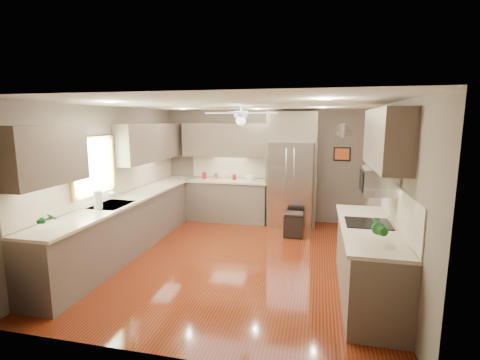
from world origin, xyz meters
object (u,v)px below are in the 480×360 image
at_px(refrigerator, 291,171).
at_px(canister_c, 224,175).
at_px(canister_a, 204,175).
at_px(microwave, 378,181).
at_px(paper_towel, 98,200).
at_px(canister_b, 216,176).
at_px(potted_plant_right, 378,227).
at_px(bowl, 249,180).
at_px(canister_d, 234,177).
at_px(potted_plant_left, 47,219).
at_px(soap_bottle, 112,195).
at_px(stool, 294,225).

bearing_deg(refrigerator, canister_c, 176.20).
relative_size(canister_a, microwave, 0.28).
xyz_separation_m(canister_a, paper_towel, (-0.67, -3.01, 0.06)).
height_order(canister_b, potted_plant_right, potted_plant_right).
relative_size(canister_b, bowl, 0.66).
bearing_deg(refrigerator, bowl, 179.44).
bearing_deg(potted_plant_right, canister_a, 131.62).
distance_m(canister_b, canister_d, 0.42).
distance_m(refrigerator, microwave, 3.03).
xyz_separation_m(canister_a, bowl, (1.05, -0.03, -0.05)).
bearing_deg(potted_plant_left, microwave, 17.96).
xyz_separation_m(soap_bottle, bowl, (1.85, 2.41, -0.07)).
distance_m(canister_d, stool, 1.82).
xyz_separation_m(canister_a, potted_plant_left, (-0.66, -4.04, 0.06)).
bearing_deg(canister_a, canister_b, -4.27).
bearing_deg(potted_plant_right, bowl, 121.08).
height_order(canister_c, bowl, canister_c).
xyz_separation_m(canister_c, stool, (1.65, -0.89, -0.79)).
xyz_separation_m(potted_plant_left, refrigerator, (2.64, 3.99, 0.11)).
distance_m(potted_plant_right, bowl, 4.17).
xyz_separation_m(canister_c, soap_bottle, (-1.26, -2.50, 0.01)).
distance_m(canister_c, bowl, 0.60).
xyz_separation_m(canister_c, potted_plant_left, (-1.12, -4.10, 0.05)).
height_order(canister_a, potted_plant_right, potted_plant_right).
bearing_deg(potted_plant_left, canister_b, 76.80).
bearing_deg(bowl, canister_b, 179.01).
relative_size(microwave, stool, 1.20).
xyz_separation_m(canister_b, soap_bottle, (-1.09, -2.42, 0.03)).
xyz_separation_m(canister_a, canister_d, (0.70, 0.02, -0.02)).
xyz_separation_m(canister_d, potted_plant_left, (-1.36, -4.06, 0.08)).
distance_m(canister_a, soap_bottle, 2.57).
xyz_separation_m(canister_a, refrigerator, (1.98, -0.04, 0.17)).
height_order(soap_bottle, microwave, microwave).
bearing_deg(paper_towel, potted_plant_right, -8.77).
height_order(canister_a, bowl, canister_a).
bearing_deg(canister_b, soap_bottle, -114.18).
xyz_separation_m(potted_plant_right, bowl, (-2.15, 3.57, -0.14)).
distance_m(canister_c, soap_bottle, 2.80).
distance_m(canister_b, potted_plant_left, 4.13).
bearing_deg(canister_b, potted_plant_left, -103.20).
height_order(potted_plant_left, bowl, potted_plant_left).
relative_size(canister_a, canister_c, 0.88).
height_order(canister_c, paper_towel, paper_towel).
height_order(canister_a, refrigerator, refrigerator).
bearing_deg(paper_towel, canister_d, 65.70).
distance_m(soap_bottle, bowl, 3.04).
relative_size(canister_a, paper_towel, 0.51).
bearing_deg(soap_bottle, bowl, 52.41).
bearing_deg(refrigerator, potted_plant_left, -123.48).
bearing_deg(potted_plant_left, canister_a, 80.74).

